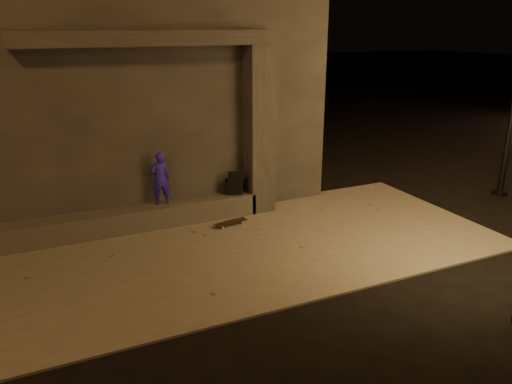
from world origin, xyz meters
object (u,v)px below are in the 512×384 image
skateboard (231,222)px  backpack (234,186)px  column (259,131)px  skateboarder (160,179)px

skateboard → backpack: bearing=50.9°
column → skateboard: (-0.95, -0.65, -1.73)m
backpack → skateboard: 0.93m
column → skateboard: column is taller
backpack → skateboarder: bearing=-160.8°
column → skateboarder: size_ratio=3.26×
backpack → column: bearing=19.2°
backpack → skateboard: backpack is taller
skateboarder → skateboard: 1.70m
column → skateboard: 2.08m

